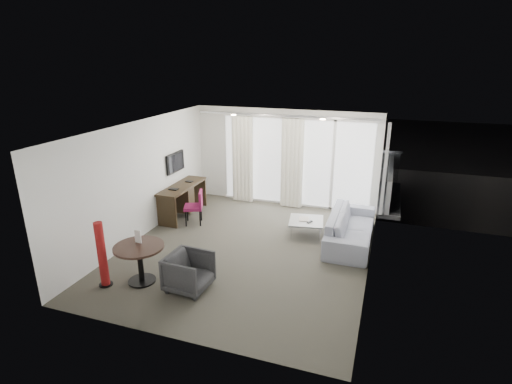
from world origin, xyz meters
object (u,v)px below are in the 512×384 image
(round_table, at_px, (140,264))
(rattan_chair_b, at_px, (353,186))
(sofa, at_px, (351,227))
(desk, at_px, (183,200))
(red_lamp, at_px, (102,255))
(desk_chair, at_px, (193,208))
(tub_armchair, at_px, (189,272))
(rattan_chair_a, at_px, (317,173))
(coffee_table, at_px, (306,227))

(round_table, height_order, rattan_chair_b, rattan_chair_b)
(rattan_chair_b, bearing_deg, sofa, -103.83)
(desk, bearing_deg, red_lamp, -85.19)
(desk_chair, relative_size, sofa, 0.36)
(sofa, distance_m, rattan_chair_b, 2.91)
(red_lamp, bearing_deg, tub_armchair, 14.26)
(desk, height_order, desk_chair, desk_chair)
(desk, height_order, rattan_chair_b, desk)
(round_table, relative_size, rattan_chair_a, 1.02)
(tub_armchair, height_order, rattan_chair_b, rattan_chair_b)
(tub_armchair, bearing_deg, rattan_chair_a, -5.73)
(round_table, distance_m, rattan_chair_b, 6.62)
(coffee_table, bearing_deg, red_lamp, -131.75)
(round_table, xyz_separation_m, rattan_chair_a, (1.98, 6.55, 0.08))
(desk_chair, distance_m, red_lamp, 3.03)
(rattan_chair_b, bearing_deg, round_table, -137.26)
(round_table, height_order, tub_armchair, round_table)
(round_table, relative_size, sofa, 0.39)
(desk, height_order, red_lamp, red_lamp)
(desk, xyz_separation_m, coffee_table, (3.23, -0.12, -0.23))
(sofa, bearing_deg, rattan_chair_b, 5.04)
(red_lamp, xyz_separation_m, rattan_chair_a, (2.53, 6.86, -0.17))
(sofa, relative_size, rattan_chair_b, 3.10)
(round_table, xyz_separation_m, red_lamp, (-0.55, -0.31, 0.25))
(red_lamp, xyz_separation_m, rattan_chair_b, (3.70, 6.14, -0.23))
(coffee_table, distance_m, rattan_chair_b, 2.94)
(desk_chair, height_order, sofa, desk_chair)
(round_table, relative_size, red_lamp, 0.73)
(tub_armchair, relative_size, rattan_chair_a, 0.84)
(desk_chair, bearing_deg, rattan_chair_b, 19.95)
(desk, height_order, sofa, desk)
(tub_armchair, distance_m, rattan_chair_b, 6.17)
(round_table, xyz_separation_m, rattan_chair_b, (3.15, 5.82, 0.02))
(tub_armchair, distance_m, sofa, 3.77)
(round_table, bearing_deg, red_lamp, -150.31)
(rattan_chair_b, bearing_deg, tub_armchair, -129.85)
(rattan_chair_a, bearing_deg, coffee_table, -94.93)
(tub_armchair, bearing_deg, desk, 33.66)
(sofa, xyz_separation_m, rattan_chair_a, (-1.43, 3.62, 0.10))
(desk, relative_size, red_lamp, 1.41)
(rattan_chair_a, xyz_separation_m, rattan_chair_b, (1.17, -0.72, -0.06))
(desk, bearing_deg, tub_armchair, -59.71)
(desk, bearing_deg, desk_chair, -38.98)
(desk, relative_size, rattan_chair_a, 1.96)
(tub_armchair, xyz_separation_m, rattan_chair_b, (2.21, 5.76, 0.04))
(desk, distance_m, red_lamp, 3.44)
(desk_chair, xyz_separation_m, round_table, (0.34, -2.70, -0.06))
(desk, xyz_separation_m, desk_chair, (0.50, -0.40, 0.01))
(desk_chair, distance_m, rattan_chair_b, 4.68)
(sofa, bearing_deg, red_lamp, 129.32)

